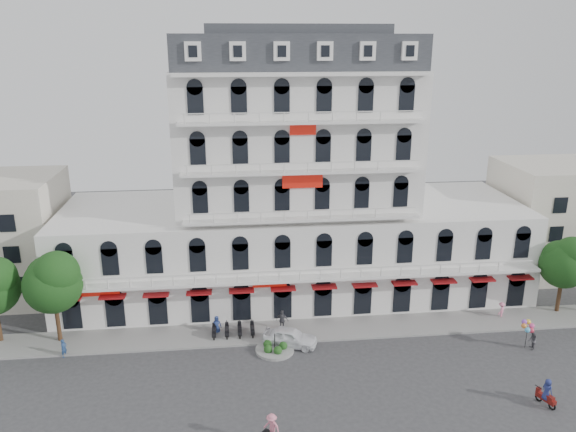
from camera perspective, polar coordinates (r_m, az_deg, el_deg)
The scene contains 16 objects.
ground at distance 42.93m, azimuth 3.55°, elevation -17.43°, with size 120.00×120.00×0.00m, color #38383A.
sidewalk at distance 50.43m, azimuth 1.81°, elevation -11.53°, with size 53.00×4.00×0.16m, color gray.
main_building at distance 54.97m, azimuth 0.62°, elevation 2.12°, with size 45.00×15.00×25.80m.
flank_building_east at distance 68.17m, azimuth 26.29°, elevation -0.13°, with size 14.00×10.00×12.00m, color beige.
traffic_island at distance 47.47m, azimuth -1.36°, elevation -13.29°, with size 3.20×3.20×1.60m.
parked_scooter_row at distance 49.90m, azimuth -5.56°, elevation -12.06°, with size 4.40×1.80×1.10m, color black, non-canonical shape.
tree_west_inner at distance 50.16m, azimuth -22.78°, elevation -6.04°, with size 4.76×4.76×8.25m.
tree_east_inner at distance 57.33m, azimuth 26.34°, elevation -4.11°, with size 4.40×4.37×7.57m.
parked_car at distance 48.00m, azimuth 0.21°, elevation -12.19°, with size 1.84×4.57×1.56m, color white.
rider_east at distance 44.84m, azimuth 24.80°, elevation -15.96°, with size 0.87×1.63×2.09m.
rider_center at distance 37.63m, azimuth -1.66°, elevation -20.81°, with size 1.36×1.31×2.33m.
pedestrian_left at distance 50.14m, azimuth -7.26°, elevation -10.91°, with size 0.80×0.52×1.63m, color navy.
pedestrian_mid at distance 50.24m, azimuth -0.58°, elevation -10.52°, with size 1.10×0.46×1.88m, color #4C4D53.
pedestrian_right at distance 55.82m, azimuth 20.85°, elevation -8.93°, with size 1.01×0.58×1.57m, color pink.
pedestrian_far at distance 49.87m, azimuth -21.82°, elevation -12.35°, with size 0.57×0.37×1.55m, color navy.
balloon_vendor at distance 51.37m, azimuth 23.41°, elevation -10.99°, with size 1.35×1.26×2.45m.
Camera 1 is at (-6.32, -34.61, 24.60)m, focal length 35.00 mm.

